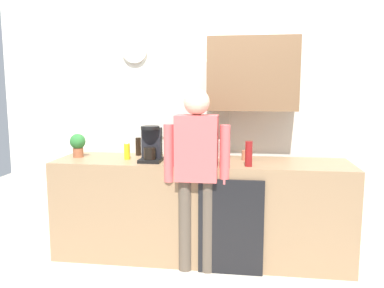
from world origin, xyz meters
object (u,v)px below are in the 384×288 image
person_at_sink (197,165)px  potted_plant (78,144)px  bottle_dark_sauce (138,146)px  bottle_clear_soda (179,144)px  coffee_maker (151,146)px  cup_terracotta_mug (246,155)px  dish_soap (127,151)px  bottle_red_vinegar (249,154)px  storage_canister (223,149)px  bottle_olive_oil (199,150)px

person_at_sink → potted_plant: bearing=156.2°
bottle_dark_sauce → person_at_sink: person_at_sink is taller
bottle_clear_soda → coffee_maker: bearing=-143.3°
cup_terracotta_mug → potted_plant: potted_plant is taller
dish_soap → cup_terracotta_mug: bearing=6.0°
bottle_red_vinegar → cup_terracotta_mug: (-0.02, 0.30, -0.06)m
potted_plant → storage_canister: 1.42m
bottle_clear_soda → potted_plant: bottle_clear_soda is taller
coffee_maker → bottle_olive_oil: (0.45, -0.05, -0.02)m
bottle_clear_soda → cup_terracotta_mug: 0.65m
bottle_clear_soda → potted_plant: 0.99m
storage_canister → bottle_clear_soda: bearing=-161.7°
bottle_red_vinegar → potted_plant: potted_plant is taller
bottle_olive_oil → storage_canister: size_ratio=1.47×
coffee_maker → dish_soap: coffee_maker is taller
coffee_maker → cup_terracotta_mug: coffee_maker is taller
cup_terracotta_mug → person_at_sink: size_ratio=0.06×
potted_plant → person_at_sink: person_at_sink is taller
person_at_sink → bottle_red_vinegar: bearing=3.6°
bottle_dark_sauce → cup_terracotta_mug: 1.08m
bottle_clear_soda → dish_soap: (-0.48, -0.10, -0.06)m
coffee_maker → potted_plant: coffee_maker is taller
bottle_red_vinegar → bottle_dark_sauce: 1.17m
bottle_olive_oil → cup_terracotta_mug: (0.42, 0.24, -0.08)m
potted_plant → person_at_sink: bearing=-14.9°
coffee_maker → bottle_clear_soda: size_ratio=1.18×
coffee_maker → bottle_olive_oil: 0.45m
coffee_maker → person_at_sink: size_ratio=0.21×
dish_soap → person_at_sink: 0.76m
bottle_red_vinegar → cup_terracotta_mug: bottle_red_vinegar is taller
bottle_red_vinegar → storage_canister: 0.48m
bottle_clear_soda → bottle_red_vinegar: bearing=-22.5°
bottle_olive_oil → potted_plant: (-1.21, 0.17, 0.01)m
bottle_olive_oil → dish_soap: bearing=170.0°
bottle_dark_sauce → bottle_olive_oil: bearing=-28.2°
dish_soap → person_at_sink: person_at_sink is taller
cup_terracotta_mug → bottle_red_vinegar: bearing=-85.6°
coffee_maker → cup_terracotta_mug: (0.87, 0.19, -0.10)m
storage_canister → person_at_sink: 0.55m
storage_canister → person_at_sink: person_at_sink is taller
bottle_olive_oil → person_at_sink: 0.19m
bottle_dark_sauce → cup_terracotta_mug: bottle_dark_sauce is taller
dish_soap → person_at_sink: (0.70, -0.27, -0.06)m
bottle_clear_soda → storage_canister: bearing=18.3°
bottle_dark_sauce → dish_soap: size_ratio=1.00×
dish_soap → storage_canister: bearing=14.6°
coffee_maker → bottle_red_vinegar: size_ratio=1.50×
bottle_red_vinegar → bottle_olive_oil: bearing=173.2°
bottle_red_vinegar → storage_canister: bearing=121.2°
bottle_red_vinegar → dish_soap: size_ratio=1.22×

